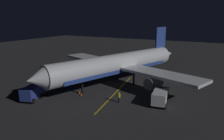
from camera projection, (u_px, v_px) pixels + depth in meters
The scene contains 9 objects.
ground_plane at pixel (117, 85), 45.56m from camera, with size 180.00×180.00×0.20m, color #2A2A2B.
apron_guide_stripe at pixel (117, 92), 41.16m from camera, with size 0.24×21.06×0.01m, color gold.
airliner at pixel (119, 64), 44.94m from camera, with size 35.07×37.35×11.22m.
baggage_truck at pixel (34, 92), 37.18m from camera, with size 3.47×5.81×2.34m.
catering_truck at pixel (160, 97), 35.31m from camera, with size 2.95×5.99×2.22m.
ground_crew_worker at pixel (119, 97), 35.84m from camera, with size 0.40×0.40×1.74m.
traffic_cone_near_left at pixel (81, 94), 39.00m from camera, with size 0.50×0.50×0.55m.
traffic_cone_near_right at pixel (79, 92), 39.98m from camera, with size 0.50×0.50×0.55m.
traffic_cone_under_wing at pixel (79, 85), 44.32m from camera, with size 0.50×0.50×0.55m.
Camera 1 is at (-19.92, 38.72, 13.67)m, focal length 35.33 mm.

